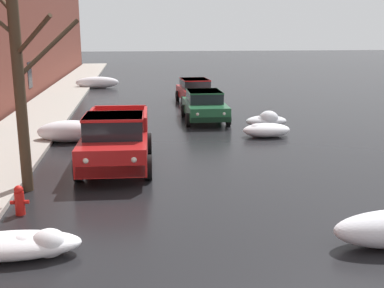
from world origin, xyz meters
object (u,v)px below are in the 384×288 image
(bare_tree_second_along_sidewalk, at_px, (20,82))
(pickup_truck_red_approaching_near_lane, at_px, (116,139))
(fire_hydrant, at_px, (19,200))
(sedan_green_parked_kerbside_close, at_px, (204,105))
(sedan_red_parked_kerbside_mid, at_px, (195,90))

(bare_tree_second_along_sidewalk, bearing_deg, pickup_truck_red_approaching_near_lane, 40.24)
(pickup_truck_red_approaching_near_lane, bearing_deg, fire_hydrant, -119.72)
(pickup_truck_red_approaching_near_lane, height_order, sedan_green_parked_kerbside_close, pickup_truck_red_approaching_near_lane)
(fire_hydrant, bearing_deg, bare_tree_second_along_sidewalk, 95.60)
(bare_tree_second_along_sidewalk, relative_size, sedan_green_parked_kerbside_close, 1.39)
(pickup_truck_red_approaching_near_lane, relative_size, sedan_red_parked_kerbside_mid, 1.21)
(sedan_red_parked_kerbside_mid, bearing_deg, bare_tree_second_along_sidewalk, -113.57)
(fire_hydrant, bearing_deg, pickup_truck_red_approaching_near_lane, 60.28)
(pickup_truck_red_approaching_near_lane, xyz_separation_m, sedan_red_parked_kerbside_mid, (4.29, 13.17, -0.13))
(pickup_truck_red_approaching_near_lane, xyz_separation_m, sedan_green_parked_kerbside_close, (3.95, 7.45, -0.13))
(fire_hydrant, bearing_deg, sedan_red_parked_kerbside_mid, 69.20)
(bare_tree_second_along_sidewalk, xyz_separation_m, pickup_truck_red_approaching_near_lane, (2.31, 1.95, -2.02))
(pickup_truck_red_approaching_near_lane, height_order, fire_hydrant, pickup_truck_red_approaching_near_lane)
(bare_tree_second_along_sidewalk, distance_m, fire_hydrant, 3.11)
(bare_tree_second_along_sidewalk, bearing_deg, sedan_red_parked_kerbside_mid, 66.43)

